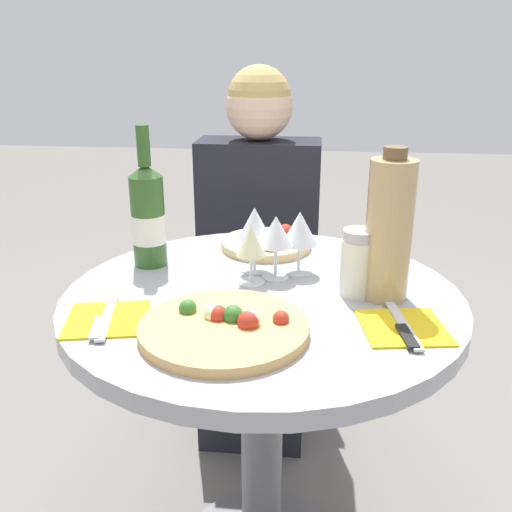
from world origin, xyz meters
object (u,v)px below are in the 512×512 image
(chair_behind_diner, at_px, (260,294))
(wine_bottle, at_px, (148,216))
(dining_table, at_px, (262,360))
(pizza_large, at_px, (225,327))
(seated_diner, at_px, (257,271))
(tall_carafe, at_px, (389,229))

(chair_behind_diner, distance_m, wine_bottle, 0.78)
(dining_table, relative_size, pizza_large, 2.72)
(seated_diner, bearing_deg, chair_behind_diner, -90.00)
(chair_behind_diner, xyz_separation_m, seated_diner, (0.00, -0.13, 0.14))
(dining_table, distance_m, chair_behind_diner, 0.76)
(pizza_large, bearing_deg, tall_carafe, 32.58)
(dining_table, bearing_deg, pizza_large, -105.17)
(seated_diner, relative_size, tall_carafe, 3.80)
(tall_carafe, bearing_deg, pizza_large, -147.42)
(pizza_large, bearing_deg, dining_table, 74.83)
(wine_bottle, bearing_deg, pizza_large, -54.86)
(chair_behind_diner, bearing_deg, tall_carafe, 113.89)
(chair_behind_diner, height_order, wine_bottle, wine_bottle)
(chair_behind_diner, relative_size, tall_carafe, 2.63)
(pizza_large, height_order, wine_bottle, wine_bottle)
(chair_behind_diner, xyz_separation_m, pizza_large, (0.03, -0.92, 0.35))
(dining_table, bearing_deg, seated_diner, 97.00)
(seated_diner, distance_m, tall_carafe, 0.77)
(chair_behind_diner, bearing_deg, dining_table, 95.81)
(seated_diner, distance_m, wine_bottle, 0.60)
(chair_behind_diner, xyz_separation_m, wine_bottle, (-0.20, -0.60, 0.46))
(pizza_large, bearing_deg, wine_bottle, 125.14)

